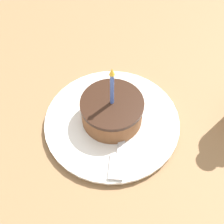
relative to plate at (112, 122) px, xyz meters
The scene contains 4 objects.
ground_plane 0.04m from the plate, 130.40° to the left, with size 2.40×2.40×0.04m.
plate is the anchor object (origin of this frame).
cake_slice 0.03m from the plate, 75.91° to the right, with size 0.11×0.11×0.13m.
fork 0.05m from the plate, 117.90° to the left, with size 0.04×0.16×0.00m.
Camera 1 is at (-0.06, 0.29, 0.48)m, focal length 50.00 mm.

